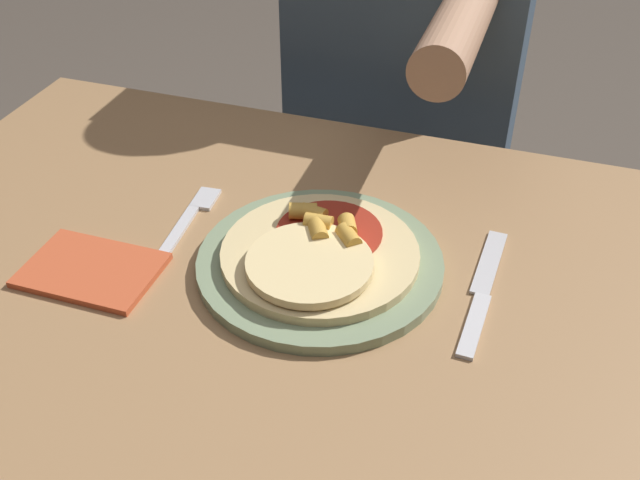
{
  "coord_description": "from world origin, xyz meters",
  "views": [
    {
      "loc": [
        0.18,
        -0.58,
        1.3
      ],
      "look_at": [
        -0.03,
        0.05,
        0.79
      ],
      "focal_mm": 42.0,
      "sensor_mm": 36.0,
      "label": 1
    }
  ],
  "objects": [
    {
      "name": "plate",
      "position": [
        -0.03,
        0.05,
        0.75
      ],
      "size": [
        0.28,
        0.28,
        0.01
      ],
      "color": "gray",
      "rests_on": "dining_table"
    },
    {
      "name": "pizza",
      "position": [
        -0.03,
        0.05,
        0.77
      ],
      "size": [
        0.23,
        0.23,
        0.04
      ],
      "color": "#E0C689",
      "rests_on": "plate"
    },
    {
      "name": "person_diner",
      "position": [
        -0.06,
        0.61,
        0.74
      ],
      "size": [
        0.39,
        0.52,
        1.26
      ],
      "color": "#2D2D38",
      "rests_on": "ground_plane"
    },
    {
      "name": "knife",
      "position": [
        0.16,
        0.06,
        0.75
      ],
      "size": [
        0.03,
        0.22,
        0.0
      ],
      "color": "silver",
      "rests_on": "dining_table"
    },
    {
      "name": "dining_table",
      "position": [
        0.0,
        0.0,
        0.63
      ],
      "size": [
        1.21,
        0.78,
        0.75
      ],
      "color": "#9E754C",
      "rests_on": "ground_plane"
    },
    {
      "name": "napkin",
      "position": [
        -0.27,
        -0.04,
        0.75
      ],
      "size": [
        0.15,
        0.11,
        0.01
      ],
      "color": "#C6512D",
      "rests_on": "dining_table"
    },
    {
      "name": "fork",
      "position": [
        -0.21,
        0.08,
        0.75
      ],
      "size": [
        0.03,
        0.18,
        0.0
      ],
      "color": "silver",
      "rests_on": "dining_table"
    }
  ]
}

